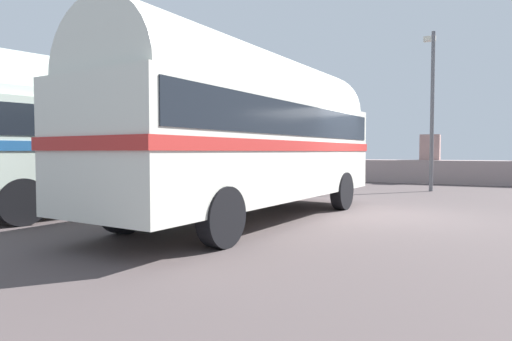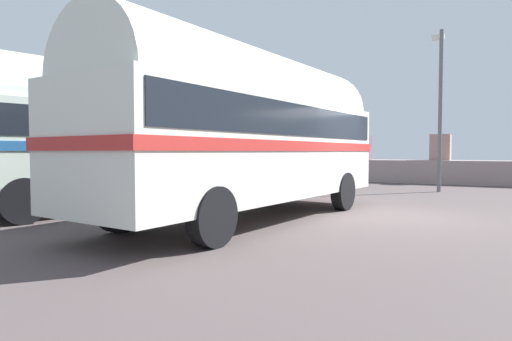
{
  "view_description": "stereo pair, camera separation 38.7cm",
  "coord_description": "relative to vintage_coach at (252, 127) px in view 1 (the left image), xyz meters",
  "views": [
    {
      "loc": [
        1.66,
        -10.47,
        1.51
      ],
      "look_at": [
        -3.03,
        -0.86,
        1.04
      ],
      "focal_mm": 30.39,
      "sensor_mm": 36.0,
      "label": 1
    },
    {
      "loc": [
        2.0,
        -10.29,
        1.51
      ],
      "look_at": [
        -3.03,
        -0.86,
        1.04
      ],
      "focal_mm": 30.39,
      "sensor_mm": 36.0,
      "label": 2
    }
  ],
  "objects": [
    {
      "name": "second_coach",
      "position": [
        -4.16,
        0.05,
        0.0
      ],
      "size": [
        4.65,
        8.91,
        3.7
      ],
      "rotation": [
        0.0,
        0.0,
        -0.27
      ],
      "color": "black",
      "rests_on": "ground"
    },
    {
      "name": "breakwater",
      "position": [
        2.19,
        13.8,
        -1.38
      ],
      "size": [
        31.36,
        2.03,
        2.39
      ],
      "color": "gray",
      "rests_on": "ground"
    },
    {
      "name": "ground",
      "position": [
        2.58,
        2.0,
        -2.04
      ],
      "size": [
        32.0,
        26.0,
        0.02
      ],
      "color": "#4F4444"
    },
    {
      "name": "lamp_post",
      "position": [
        3.01,
        9.1,
        1.33
      ],
      "size": [
        0.47,
        0.84,
        5.96
      ],
      "color": "#5B5B60",
      "rests_on": "ground"
    },
    {
      "name": "vintage_coach",
      "position": [
        0.0,
        0.0,
        0.0
      ],
      "size": [
        3.3,
        8.79,
        3.7
      ],
      "rotation": [
        0.0,
        0.0,
        -0.1
      ],
      "color": "black",
      "rests_on": "ground"
    }
  ]
}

